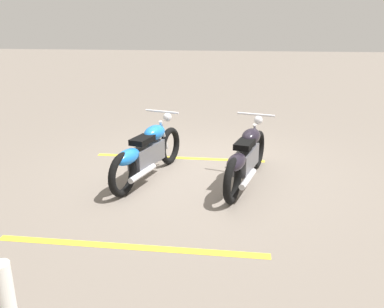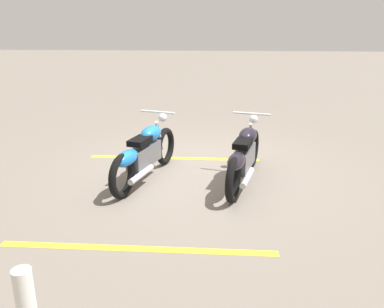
{
  "view_description": "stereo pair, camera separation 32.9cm",
  "coord_description": "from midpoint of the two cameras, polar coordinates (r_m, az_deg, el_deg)",
  "views": [
    {
      "loc": [
        6.61,
        0.71,
        2.47
      ],
      "look_at": [
        1.15,
        0.0,
        0.65
      ],
      "focal_mm": 37.65,
      "sensor_mm": 36.0,
      "label": 1
    },
    {
      "loc": [
        6.64,
        0.38,
        2.47
      ],
      "look_at": [
        1.15,
        0.0,
        0.65
      ],
      "focal_mm": 37.65,
      "sensor_mm": 36.0,
      "label": 2
    }
  ],
  "objects": [
    {
      "name": "ground_plane",
      "position": [
        7.09,
        -0.69,
        -2.09
      ],
      "size": [
        60.0,
        60.0,
        0.0
      ],
      "primitive_type": "plane",
      "color": "slate"
    },
    {
      "name": "motorcycle_bright_foreground",
      "position": [
        6.5,
        -8.23,
        0.1
      ],
      "size": [
        2.17,
        0.8,
        1.04
      ],
      "rotation": [
        0.0,
        0.0,
        2.86
      ],
      "color": "black",
      "rests_on": "ground"
    },
    {
      "name": "motorcycle_dark_foreground",
      "position": [
        6.34,
        5.91,
        -0.28
      ],
      "size": [
        2.19,
        0.77,
        1.04
      ],
      "rotation": [
        0.0,
        0.0,
        2.89
      ],
      "color": "black",
      "rests_on": "ground"
    },
    {
      "name": "parking_stripe_near",
      "position": [
        7.64,
        -3.79,
        -0.59
      ],
      "size": [
        0.12,
        3.2,
        0.01
      ],
      "primitive_type": "cube",
      "rotation": [
        0.0,
        0.0,
        1.57
      ],
      "color": "yellow",
      "rests_on": "ground"
    },
    {
      "name": "parking_stripe_mid",
      "position": [
        4.78,
        -9.8,
        -13.1
      ],
      "size": [
        0.12,
        3.2,
        0.01
      ],
      "primitive_type": "cube",
      "rotation": [
        0.0,
        0.0,
        1.57
      ],
      "color": "yellow",
      "rests_on": "ground"
    }
  ]
}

